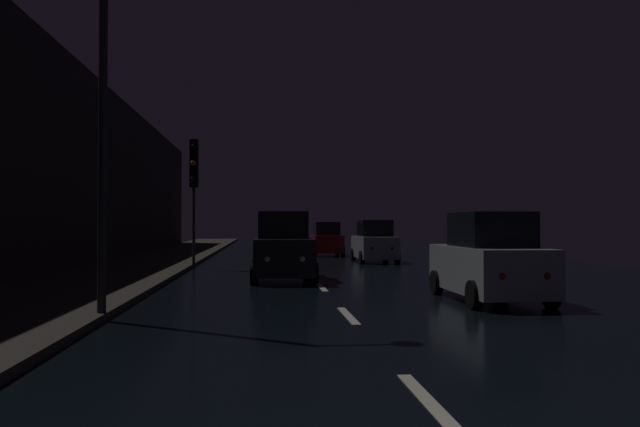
% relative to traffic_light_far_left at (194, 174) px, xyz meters
% --- Properties ---
extents(ground, '(25.71, 84.00, 0.02)m').
position_rel_traffic_light_far_left_xyz_m(ground, '(4.35, 2.90, -3.75)').
color(ground, black).
extents(sidewalk_left, '(4.40, 84.00, 0.15)m').
position_rel_traffic_light_far_left_xyz_m(sidewalk_left, '(-2.30, 2.90, -3.66)').
color(sidewalk_left, '#38332B').
rests_on(sidewalk_left, ground).
extents(building_facade_left, '(0.80, 63.00, 8.21)m').
position_rel_traffic_light_far_left_xyz_m(building_facade_left, '(-4.90, -0.60, 0.37)').
color(building_facade_left, '#2D2B28').
rests_on(building_facade_left, ground).
extents(lane_centerline, '(0.16, 13.31, 0.01)m').
position_rel_traffic_light_far_left_xyz_m(lane_centerline, '(4.35, -12.98, -3.73)').
color(lane_centerline, beige).
rests_on(lane_centerline, ground).
extents(traffic_light_far_left, '(0.33, 0.47, 5.12)m').
position_rel_traffic_light_far_left_xyz_m(traffic_light_far_left, '(0.00, 0.00, 0.00)').
color(traffic_light_far_left, '#38383A').
rests_on(traffic_light_far_left, ground).
extents(streetlamp_overhead, '(1.70, 0.44, 8.12)m').
position_rel_traffic_light_far_left_xyz_m(streetlamp_overhead, '(0.22, -13.05, 1.55)').
color(streetlamp_overhead, '#2D2D30').
rests_on(streetlamp_overhead, ground).
extents(car_approaching_headlights, '(1.98, 4.28, 2.16)m').
position_rel_traffic_light_far_left_xyz_m(car_approaching_headlights, '(3.34, -5.08, -2.75)').
color(car_approaching_headlights, black).
rests_on(car_approaching_headlights, ground).
extents(car_parked_right_far, '(1.80, 3.89, 1.96)m').
position_rel_traffic_light_far_left_xyz_m(car_parked_right_far, '(7.91, 3.76, -2.84)').
color(car_parked_right_far, '#A5A8AD').
rests_on(car_parked_right_far, ground).
extents(car_parked_right_near, '(1.86, 4.04, 2.03)m').
position_rel_traffic_light_far_left_xyz_m(car_parked_right_near, '(7.91, -10.83, -2.81)').
color(car_parked_right_near, '#A5A8AD').
rests_on(car_parked_right_near, ground).
extents(car_distant_taillights, '(1.73, 3.75, 1.89)m').
position_rel_traffic_light_far_left_xyz_m(car_distant_taillights, '(6.29, 9.80, -2.88)').
color(car_distant_taillights, maroon).
rests_on(car_distant_taillights, ground).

